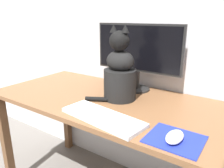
{
  "coord_description": "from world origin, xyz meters",
  "views": [
    {
      "loc": [
        0.63,
        -0.96,
        1.17
      ],
      "look_at": [
        0.04,
        -0.1,
        0.84
      ],
      "focal_mm": 35.0,
      "sensor_mm": 36.0,
      "label": 1
    }
  ],
  "objects": [
    {
      "name": "monitor",
      "position": [
        0.01,
        0.23,
        0.96
      ],
      "size": [
        0.57,
        0.17,
        0.41
      ],
      "color": "black",
      "rests_on": "desk"
    },
    {
      "name": "keyboard",
      "position": [
        0.08,
        -0.23,
        0.73
      ],
      "size": [
        0.43,
        0.2,
        0.02
      ],
      "rotation": [
        0.0,
        0.0,
        -0.13
      ],
      "color": "silver",
      "rests_on": "desk"
    },
    {
      "name": "cat",
      "position": [
        0.0,
        0.03,
        0.87
      ],
      "size": [
        0.25,
        0.25,
        0.41
      ],
      "rotation": [
        0.0,
        0.0,
        0.13
      ],
      "color": "black",
      "rests_on": "desk"
    },
    {
      "name": "computer_mouse_right",
      "position": [
        0.42,
        -0.23,
        0.74
      ],
      "size": [
        0.06,
        0.11,
        0.03
      ],
      "color": "white",
      "rests_on": "mousepad_right"
    },
    {
      "name": "desk",
      "position": [
        0.0,
        0.0,
        0.62
      ],
      "size": [
        1.5,
        0.65,
        0.72
      ],
      "color": "brown",
      "rests_on": "ground_plane"
    },
    {
      "name": "mousepad_right",
      "position": [
        0.41,
        -0.22,
        0.72
      ],
      "size": [
        0.21,
        0.18,
        0.0
      ],
      "rotation": [
        0.0,
        0.0,
        -0.01
      ],
      "color": "#1E2D9E",
      "rests_on": "desk"
    },
    {
      "name": "wall_back",
      "position": [
        0.0,
        0.36,
        1.25
      ],
      "size": [
        7.0,
        0.04,
        2.5
      ],
      "color": "silver",
      "rests_on": "ground_plane"
    }
  ]
}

